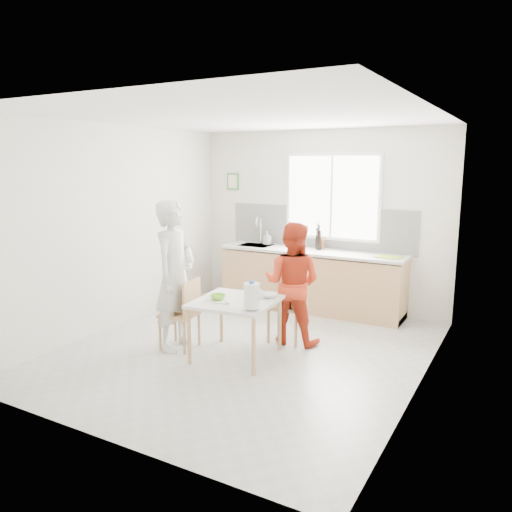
{
  "coord_description": "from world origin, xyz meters",
  "views": [
    {
      "loc": [
        2.86,
        -4.87,
        2.19
      ],
      "look_at": [
        0.03,
        0.2,
        1.11
      ],
      "focal_mm": 35.0,
      "sensor_mm": 36.0,
      "label": 1
    }
  ],
  "objects": [
    {
      "name": "ground",
      "position": [
        0.0,
        0.0,
        0.0
      ],
      "size": [
        4.5,
        4.5,
        0.0
      ],
      "primitive_type": "plane",
      "color": "#B7B7B2",
      "rests_on": "ground"
    },
    {
      "name": "room_shell",
      "position": [
        0.0,
        0.0,
        1.64
      ],
      "size": [
        4.5,
        4.5,
        4.5
      ],
      "color": "silver",
      "rests_on": "ground"
    },
    {
      "name": "window",
      "position": [
        0.2,
        2.23,
        1.7
      ],
      "size": [
        1.5,
        0.06,
        1.3
      ],
      "color": "white",
      "rests_on": "room_shell"
    },
    {
      "name": "backsplash",
      "position": [
        0.0,
        2.24,
        1.23
      ],
      "size": [
        3.0,
        0.02,
        0.65
      ],
      "primitive_type": "cube",
      "color": "white",
      "rests_on": "room_shell"
    },
    {
      "name": "picture_frame",
      "position": [
        -1.55,
        2.23,
        1.9
      ],
      "size": [
        0.22,
        0.03,
        0.28
      ],
      "color": "#3F8A40",
      "rests_on": "room_shell"
    },
    {
      "name": "kitchen_counter",
      "position": [
        -0.0,
        1.95,
        0.42
      ],
      "size": [
        2.84,
        0.64,
        1.37
      ],
      "color": "tan",
      "rests_on": "ground"
    },
    {
      "name": "dining_table",
      "position": [
        0.01,
        -0.24,
        0.61
      ],
      "size": [
        0.97,
        0.97,
        0.68
      ],
      "rotation": [
        0.0,
        0.0,
        0.1
      ],
      "color": "silver",
      "rests_on": "ground"
    },
    {
      "name": "chair_left",
      "position": [
        -0.67,
        -0.31,
        0.47
      ],
      "size": [
        0.43,
        0.43,
        0.85
      ],
      "rotation": [
        0.0,
        0.0,
        -1.47
      ],
      "color": "tan",
      "rests_on": "ground"
    },
    {
      "name": "chair_far",
      "position": [
        0.27,
        0.61,
        0.5
      ],
      "size": [
        0.46,
        0.46,
        0.9
      ],
      "rotation": [
        0.0,
        0.0,
        0.1
      ],
      "color": "tan",
      "rests_on": "ground"
    },
    {
      "name": "person_white",
      "position": [
        -0.78,
        -0.32,
        0.89
      ],
      "size": [
        0.49,
        0.69,
        1.78
      ],
      "primitive_type": "imported",
      "rotation": [
        0.0,
        0.0,
        1.67
      ],
      "color": "silver",
      "rests_on": "ground"
    },
    {
      "name": "person_red",
      "position": [
        0.35,
        0.52,
        0.75
      ],
      "size": [
        0.79,
        0.64,
        1.51
      ],
      "primitive_type": "imported",
      "rotation": [
        0.0,
        0.0,
        3.25
      ],
      "color": "red",
      "rests_on": "ground"
    },
    {
      "name": "bowl_green",
      "position": [
        -0.19,
        -0.31,
        0.7
      ],
      "size": [
        0.19,
        0.19,
        0.05
      ],
      "primitive_type": "imported",
      "rotation": [
        0.0,
        0.0,
        0.1
      ],
      "color": "#74C52D",
      "rests_on": "dining_table"
    },
    {
      "name": "bowl_white",
      "position": [
        0.28,
        0.04,
        0.7
      ],
      "size": [
        0.22,
        0.22,
        0.05
      ],
      "primitive_type": "imported",
      "rotation": [
        0.0,
        0.0,
        0.1
      ],
      "color": "silver",
      "rests_on": "dining_table"
    },
    {
      "name": "milk_jug",
      "position": [
        0.36,
        -0.48,
        0.84
      ],
      "size": [
        0.23,
        0.17,
        0.29
      ],
      "rotation": [
        0.0,
        0.0,
        0.1
      ],
      "color": "white",
      "rests_on": "dining_table"
    },
    {
      "name": "green_box",
      "position": [
        0.08,
        0.05,
        0.72
      ],
      "size": [
        0.11,
        0.11,
        0.09
      ],
      "primitive_type": "cube",
      "rotation": [
        0.0,
        0.0,
        0.1
      ],
      "color": "#7DB92A",
      "rests_on": "dining_table"
    },
    {
      "name": "spoon",
      "position": [
        -0.05,
        -0.46,
        0.69
      ],
      "size": [
        0.15,
        0.08,
        0.01
      ],
      "primitive_type": "cylinder",
      "rotation": [
        0.0,
        1.57,
        0.45
      ],
      "color": "#A5A5AA",
      "rests_on": "dining_table"
    },
    {
      "name": "cutting_board",
      "position": [
        1.16,
        1.91,
        0.93
      ],
      "size": [
        0.4,
        0.32,
        0.01
      ],
      "primitive_type": "cube",
      "rotation": [
        0.0,
        0.0,
        -0.22
      ],
      "color": "#8EB92A",
      "rests_on": "kitchen_counter"
    },
    {
      "name": "wine_bottle_a",
      "position": [
        0.03,
        2.12,
        1.08
      ],
      "size": [
        0.07,
        0.07,
        0.32
      ],
      "primitive_type": "cylinder",
      "color": "black",
      "rests_on": "kitchen_counter"
    },
    {
      "name": "wine_bottle_b",
      "position": [
        0.09,
        2.02,
        1.07
      ],
      "size": [
        0.07,
        0.07,
        0.3
      ],
      "primitive_type": "cylinder",
      "color": "black",
      "rests_on": "kitchen_counter"
    },
    {
      "name": "jar_amber",
      "position": [
        0.11,
        2.1,
        1.0
      ],
      "size": [
        0.06,
        0.06,
        0.16
      ],
      "primitive_type": "cylinder",
      "color": "brown",
      "rests_on": "kitchen_counter"
    },
    {
      "name": "soap_bottle",
      "position": [
        -0.83,
        2.1,
        1.02
      ],
      "size": [
        0.11,
        0.11,
        0.21
      ],
      "primitive_type": "imported",
      "rotation": [
        0.0,
        0.0,
        -0.21
      ],
      "color": "#999999",
      "rests_on": "kitchen_counter"
    }
  ]
}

